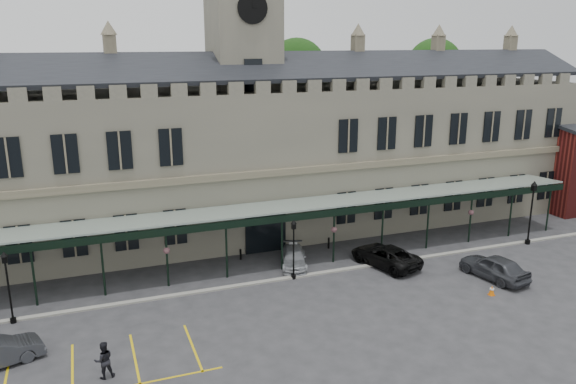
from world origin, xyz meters
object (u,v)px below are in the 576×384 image
object	(u,v)px
lamp_post_mid	(294,244)
clock_tower	(244,74)
lamp_post_right	(532,207)
car_taxi	(294,258)
person_b	(104,360)
lamp_post_left	(8,281)
sign_board	(293,249)
station_building	(246,157)
traffic_cone	(492,290)
car_van	(385,256)
car_right_a	(494,267)

from	to	relation	value
lamp_post_mid	clock_tower	bearing A→B (deg)	90.99
clock_tower	lamp_post_right	world-z (taller)	clock_tower
car_taxi	person_b	distance (m)	16.66
lamp_post_left	lamp_post_right	distance (m)	37.31
clock_tower	lamp_post_mid	size ratio (longest dim) A/B	5.87
sign_board	car_taxi	world-z (taller)	car_taxi
clock_tower	lamp_post_left	bearing A→B (deg)	-148.03
station_building	traffic_cone	distance (m)	21.47
car_taxi	car_van	size ratio (longest dim) A/B	0.79
lamp_post_right	traffic_cone	world-z (taller)	lamp_post_right
traffic_cone	station_building	bearing A→B (deg)	122.73
lamp_post_right	sign_board	distance (m)	19.11
lamp_post_right	person_b	xyz separation A→B (m)	(-32.64, -7.44, -2.14)
lamp_post_mid	person_b	distance (m)	14.90
lamp_post_mid	car_van	world-z (taller)	lamp_post_mid
lamp_post_left	car_van	xyz separation A→B (m)	(24.38, 0.00, -1.84)
lamp_post_right	person_b	size ratio (longest dim) A/B	2.76
car_van	person_b	size ratio (longest dim) A/B	2.90
car_taxi	car_right_a	distance (m)	13.80
car_van	clock_tower	bearing A→B (deg)	-73.70
clock_tower	traffic_cone	distance (m)	24.29
station_building	car_taxi	size ratio (longest dim) A/B	13.96
lamp_post_mid	lamp_post_left	bearing A→B (deg)	-179.56
lamp_post_left	person_b	size ratio (longest dim) A/B	2.33
clock_tower	person_b	distance (m)	25.25
clock_tower	person_b	xyz separation A→B (m)	(-12.50, -18.25, -12.17)
traffic_cone	car_taxi	size ratio (longest dim) A/B	0.15
car_taxi	lamp_post_right	bearing A→B (deg)	10.95
car_van	lamp_post_left	bearing A→B (deg)	-17.62
lamp_post_left	sign_board	size ratio (longest dim) A/B	4.02
lamp_post_mid	lamp_post_right	world-z (taller)	lamp_post_right
clock_tower	car_van	size ratio (longest dim) A/B	4.56
lamp_post_left	car_van	bearing A→B (deg)	0.01
lamp_post_left	person_b	bearing A→B (deg)	-58.20
lamp_post_left	traffic_cone	world-z (taller)	lamp_post_left
lamp_post_mid	person_b	bearing A→B (deg)	-148.86
traffic_cone	person_b	xyz separation A→B (m)	(-23.62, -0.86, 0.62)
clock_tower	car_taxi	distance (m)	15.14
sign_board	car_right_a	size ratio (longest dim) A/B	0.22
lamp_post_right	car_right_a	bearing A→B (deg)	-147.78
lamp_post_left	car_taxi	xyz separation A→B (m)	(18.17, 2.22, -1.97)
lamp_post_right	clock_tower	bearing A→B (deg)	151.78
clock_tower	lamp_post_mid	xyz separation A→B (m)	(0.18, -10.59, -10.61)
traffic_cone	lamp_post_right	bearing A→B (deg)	36.15
station_building	clock_tower	distance (m)	6.64
lamp_post_mid	sign_board	xyz separation A→B (m)	(1.48, 3.94, -1.97)
station_building	car_van	size ratio (longest dim) A/B	11.02
traffic_cone	person_b	bearing A→B (deg)	-177.92
lamp_post_mid	car_van	distance (m)	7.24
station_building	lamp_post_left	distance (m)	20.57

